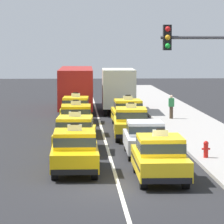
{
  "coord_description": "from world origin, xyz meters",
  "views": [
    {
      "loc": [
        -1.44,
        -23.23,
        4.95
      ],
      "look_at": [
        0.47,
        14.22,
        1.3
      ],
      "focal_mm": 109.19,
      "sensor_mm": 36.0,
      "label": 1
    }
  ],
  "objects_px": {
    "taxi_right_third": "(131,122)",
    "pedestrian_trailing": "(171,107)",
    "taxi_left_fourth": "(76,109)",
    "taxi_right_fourth": "(128,112)",
    "taxi_right_nearest": "(160,157)",
    "box_truck_right_fifth": "(118,89)",
    "taxi_left_nearest": "(75,150)",
    "taxi_left_third": "(76,119)",
    "fire_hydrant": "(206,148)",
    "taxi_left_second": "(75,133)",
    "traffic_light_pole": "(221,83)",
    "sedan_right_second": "(145,137)",
    "bus_left_fifth": "(76,86)"
  },
  "relations": [
    {
      "from": "traffic_light_pole",
      "to": "taxi_left_third",
      "type": "bearing_deg",
      "value": 104.16
    },
    {
      "from": "sedan_right_second",
      "to": "traffic_light_pole",
      "type": "xyz_separation_m",
      "value": [
        1.3,
        -9.94,
        2.97
      ]
    },
    {
      "from": "taxi_left_third",
      "to": "pedestrian_trailing",
      "type": "relative_size",
      "value": 2.92
    },
    {
      "from": "taxi_left_nearest",
      "to": "taxi_right_nearest",
      "type": "xyz_separation_m",
      "value": [
        3.13,
        -1.75,
        0.0
      ]
    },
    {
      "from": "taxi_left_fourth",
      "to": "taxi_right_fourth",
      "type": "bearing_deg",
      "value": -37.12
    },
    {
      "from": "taxi_left_second",
      "to": "pedestrian_trailing",
      "type": "distance_m",
      "value": 14.41
    },
    {
      "from": "taxi_left_nearest",
      "to": "taxi_left_fourth",
      "type": "distance_m",
      "value": 17.59
    },
    {
      "from": "taxi_left_fourth",
      "to": "taxi_left_second",
      "type": "bearing_deg",
      "value": -90.06
    },
    {
      "from": "box_truck_right_fifth",
      "to": "fire_hydrant",
      "type": "distance_m",
      "value": 21.47
    },
    {
      "from": "taxi_left_nearest",
      "to": "fire_hydrant",
      "type": "xyz_separation_m",
      "value": [
        5.64,
        2.37,
        -0.33
      ]
    },
    {
      "from": "taxi_left_third",
      "to": "fire_hydrant",
      "type": "bearing_deg",
      "value": -58.37
    },
    {
      "from": "box_truck_right_fifth",
      "to": "fire_hydrant",
      "type": "relative_size",
      "value": 9.6
    },
    {
      "from": "taxi_left_second",
      "to": "bus_left_fifth",
      "type": "bearing_deg",
      "value": 89.92
    },
    {
      "from": "taxi_left_fourth",
      "to": "box_truck_right_fifth",
      "type": "relative_size",
      "value": 0.66
    },
    {
      "from": "taxi_right_fourth",
      "to": "traffic_light_pole",
      "type": "relative_size",
      "value": 0.82
    },
    {
      "from": "taxi_left_nearest",
      "to": "pedestrian_trailing",
      "type": "relative_size",
      "value": 2.92
    },
    {
      "from": "taxi_right_nearest",
      "to": "sedan_right_second",
      "type": "xyz_separation_m",
      "value": [
        0.01,
        5.65,
        -0.03
      ]
    },
    {
      "from": "taxi_left_second",
      "to": "box_truck_right_fifth",
      "type": "bearing_deg",
      "value": 80.39
    },
    {
      "from": "pedestrian_trailing",
      "to": "taxi_left_fourth",
      "type": "bearing_deg",
      "value": -174.48
    },
    {
      "from": "taxi_left_second",
      "to": "fire_hydrant",
      "type": "distance_m",
      "value": 6.35
    },
    {
      "from": "taxi_right_nearest",
      "to": "taxi_left_fourth",
      "type": "bearing_deg",
      "value": 99.18
    },
    {
      "from": "sedan_right_second",
      "to": "pedestrian_trailing",
      "type": "xyz_separation_m",
      "value": [
        3.18,
        14.3,
        0.09
      ]
    },
    {
      "from": "taxi_right_nearest",
      "to": "box_truck_right_fifth",
      "type": "height_order",
      "value": "box_truck_right_fifth"
    },
    {
      "from": "sedan_right_second",
      "to": "taxi_right_third",
      "type": "bearing_deg",
      "value": 91.78
    },
    {
      "from": "pedestrian_trailing",
      "to": "box_truck_right_fifth",
      "type": "bearing_deg",
      "value": 120.53
    },
    {
      "from": "bus_left_fifth",
      "to": "pedestrian_trailing",
      "type": "bearing_deg",
      "value": -53.34
    },
    {
      "from": "taxi_left_fourth",
      "to": "box_truck_right_fifth",
      "type": "bearing_deg",
      "value": 62.93
    },
    {
      "from": "taxi_right_fourth",
      "to": "sedan_right_second",
      "type": "bearing_deg",
      "value": -90.31
    },
    {
      "from": "taxi_left_third",
      "to": "taxi_right_fourth",
      "type": "bearing_deg",
      "value": 49.11
    },
    {
      "from": "taxi_left_fourth",
      "to": "taxi_right_third",
      "type": "distance_m",
      "value": 8.51
    },
    {
      "from": "taxi_left_nearest",
      "to": "taxi_right_fourth",
      "type": "bearing_deg",
      "value": 78.06
    },
    {
      "from": "taxi_right_third",
      "to": "taxi_left_nearest",
      "type": "bearing_deg",
      "value": -107.18
    },
    {
      "from": "taxi_left_second",
      "to": "box_truck_right_fifth",
      "type": "height_order",
      "value": "box_truck_right_fifth"
    },
    {
      "from": "taxi_left_nearest",
      "to": "taxi_right_nearest",
      "type": "height_order",
      "value": "same"
    },
    {
      "from": "taxi_left_third",
      "to": "sedan_right_second",
      "type": "height_order",
      "value": "taxi_left_third"
    },
    {
      "from": "taxi_right_nearest",
      "to": "box_truck_right_fifth",
      "type": "distance_m",
      "value": 25.42
    },
    {
      "from": "taxi_left_nearest",
      "to": "pedestrian_trailing",
      "type": "bearing_deg",
      "value": 70.83
    },
    {
      "from": "taxi_left_second",
      "to": "box_truck_right_fifth",
      "type": "xyz_separation_m",
      "value": [
        3.11,
        18.4,
        0.9
      ]
    },
    {
      "from": "taxi_right_third",
      "to": "pedestrian_trailing",
      "type": "relative_size",
      "value": 2.96
    },
    {
      "from": "bus_left_fifth",
      "to": "traffic_light_pole",
      "type": "xyz_separation_m",
      "value": [
        4.42,
        -32.71,
        2.0
      ]
    },
    {
      "from": "taxi_left_fourth",
      "to": "sedan_right_second",
      "type": "relative_size",
      "value": 1.07
    },
    {
      "from": "taxi_left_nearest",
      "to": "sedan_right_second",
      "type": "bearing_deg",
      "value": 51.08
    },
    {
      "from": "bus_left_fifth",
      "to": "traffic_light_pole",
      "type": "bearing_deg",
      "value": -82.31
    },
    {
      "from": "bus_left_fifth",
      "to": "taxi_right_nearest",
      "type": "relative_size",
      "value": 2.46
    },
    {
      "from": "bus_left_fifth",
      "to": "taxi_left_fourth",
      "type": "bearing_deg",
      "value": -90.11
    },
    {
      "from": "taxi_right_third",
      "to": "box_truck_right_fifth",
      "type": "xyz_separation_m",
      "value": [
        0.14,
        14.05,
        0.9
      ]
    },
    {
      "from": "taxi_left_nearest",
      "to": "taxi_left_second",
      "type": "distance_m",
      "value": 5.26
    },
    {
      "from": "taxi_right_third",
      "to": "pedestrian_trailing",
      "type": "xyz_separation_m",
      "value": [
        3.36,
        8.59,
        0.06
      ]
    },
    {
      "from": "pedestrian_trailing",
      "to": "taxi_right_nearest",
      "type": "bearing_deg",
      "value": -99.09
    },
    {
      "from": "taxi_right_fourth",
      "to": "traffic_light_pole",
      "type": "height_order",
      "value": "traffic_light_pole"
    }
  ]
}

